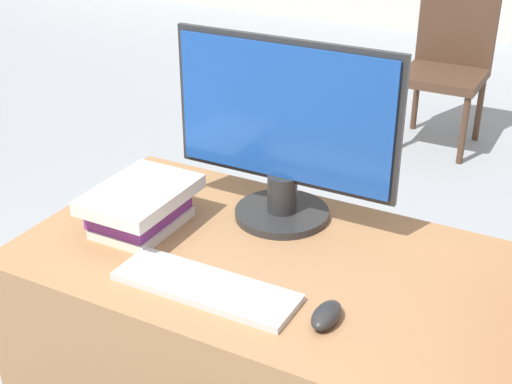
# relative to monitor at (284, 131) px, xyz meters

# --- Properties ---
(monitor) EXTENTS (0.58, 0.24, 0.46)m
(monitor) POSITION_rel_monitor_xyz_m (0.00, 0.00, 0.00)
(monitor) COLOR #282828
(monitor) RESTS_ON desk
(keyboard) EXTENTS (0.41, 0.13, 0.02)m
(keyboard) POSITION_rel_monitor_xyz_m (-0.00, -0.37, -0.23)
(keyboard) COLOR silver
(keyboard) RESTS_ON desk
(mouse) EXTENTS (0.05, 0.10, 0.04)m
(mouse) POSITION_rel_monitor_xyz_m (0.27, -0.35, -0.22)
(mouse) COLOR #262626
(mouse) RESTS_ON desk
(book_stack) EXTENTS (0.20, 0.28, 0.11)m
(book_stack) POSITION_rel_monitor_xyz_m (-0.28, -0.21, -0.17)
(book_stack) COLOR silver
(book_stack) RESTS_ON desk
(far_chair) EXTENTS (0.44, 0.44, 0.97)m
(far_chair) POSITION_rel_monitor_xyz_m (-0.20, 2.55, -0.48)
(far_chair) COLOR #4C3323
(far_chair) RESTS_ON ground_plane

